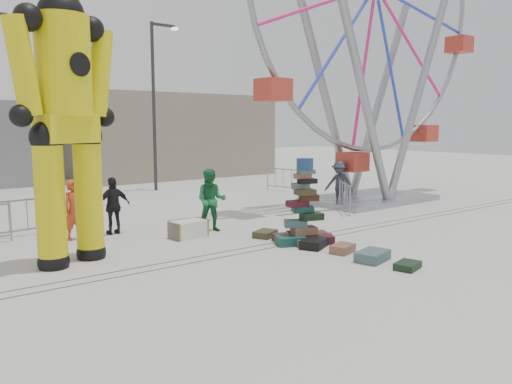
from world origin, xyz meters
TOP-DOWN VIEW (x-y plane):
  - ground at (0.00, 0.00)m, footprint 90.00×90.00m
  - track_line_near at (0.00, 0.60)m, footprint 40.00×0.04m
  - track_line_far at (0.00, 1.00)m, footprint 40.00×0.04m
  - building_right at (7.00, 20.00)m, footprint 12.00×8.00m
  - lamp_post_right at (3.09, 13.00)m, footprint 1.41×0.25m
  - suitcase_tower at (1.32, 0.54)m, footprint 1.81×1.50m
  - crash_test_dummy at (-4.31, 2.29)m, footprint 2.69×1.26m
  - ferris_wheel at (8.56, 4.35)m, footprint 13.20×3.35m
  - steamer_trunk at (-0.86, 3.00)m, footprint 1.07×0.69m
  - row_case_0 at (0.92, 1.71)m, footprint 0.83×0.74m
  - row_case_1 at (1.21, 0.79)m, footprint 0.76×0.64m
  - row_case_2 at (1.16, -0.04)m, footprint 0.96×0.84m
  - row_case_3 at (1.37, -0.86)m, footprint 0.75×0.61m
  - row_case_4 at (1.38, -1.81)m, footprint 0.99×0.78m
  - row_case_5 at (1.47, -2.73)m, footprint 0.73×0.59m
  - barricade_dummy_c at (-4.93, 5.99)m, footprint 2.00×0.33m
  - barricade_wheel_front at (5.89, 3.27)m, footprint 1.28×1.66m
  - barricade_wheel_back at (7.89, 9.13)m, footprint 0.48×1.98m
  - pedestrian_red at (-3.51, 4.68)m, footprint 0.70×0.55m
  - pedestrian_green at (0.12, 3.32)m, footprint 1.16×1.13m
  - pedestrian_black at (-2.36, 4.72)m, footprint 0.99×0.41m
  - pedestrian_grey at (6.66, 4.28)m, footprint 1.07×1.32m

SIDE VIEW (x-z plane):
  - ground at x=0.00m, z-range 0.00..0.00m
  - track_line_near at x=0.00m, z-range 0.00..0.01m
  - track_line_far at x=0.00m, z-range 0.00..0.01m
  - row_case_5 at x=1.47m, z-range 0.00..0.16m
  - row_case_1 at x=1.21m, z-range 0.00..0.17m
  - row_case_0 at x=0.92m, z-range 0.00..0.19m
  - row_case_3 at x=1.37m, z-range 0.00..0.21m
  - row_case_2 at x=1.16m, z-range 0.00..0.23m
  - row_case_4 at x=1.38m, z-range 0.00..0.24m
  - steamer_trunk at x=-0.86m, z-range 0.00..0.48m
  - barricade_dummy_c at x=-4.93m, z-range 0.00..1.10m
  - barricade_wheel_front at x=5.89m, z-range 0.00..1.10m
  - barricade_wheel_back at x=7.89m, z-range 0.00..1.10m
  - suitcase_tower at x=1.32m, z-range -0.51..1.80m
  - pedestrian_black at x=-2.36m, z-range 0.00..1.68m
  - pedestrian_red at x=-3.51m, z-range 0.00..1.69m
  - pedestrian_grey at x=6.66m, z-range 0.00..1.79m
  - pedestrian_green at x=0.12m, z-range 0.00..1.89m
  - building_right at x=7.00m, z-range 0.00..5.00m
  - crash_test_dummy at x=-4.31m, z-range 0.18..6.97m
  - lamp_post_right at x=3.09m, z-range 0.48..8.48m
  - ferris_wheel at x=8.56m, z-range -0.12..15.20m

